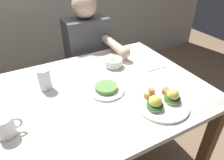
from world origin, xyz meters
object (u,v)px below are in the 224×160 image
object	(u,v)px
fork	(157,69)
coffee_mug	(6,126)
dining_table	(98,105)
fruit_bowl	(113,62)
side_plate	(106,89)
diner_person	(89,55)
eggs_benedict_plate	(162,102)
water_glass_near	(45,81)

from	to	relation	value
fork	coffee_mug	bearing A→B (deg)	-171.50
dining_table	fruit_bowl	bearing A→B (deg)	43.20
coffee_mug	fork	world-z (taller)	coffee_mug
side_plate	diner_person	world-z (taller)	diner_person
dining_table	side_plate	world-z (taller)	side_plate
fork	side_plate	distance (m)	0.41
eggs_benedict_plate	fork	world-z (taller)	eggs_benedict_plate
dining_table	diner_person	size ratio (longest dim) A/B	1.05
dining_table	water_glass_near	distance (m)	0.33
coffee_mug	diner_person	distance (m)	0.99
fruit_bowl	coffee_mug	size ratio (longest dim) A/B	1.08
fruit_bowl	fork	size ratio (longest dim) A/B	0.77
coffee_mug	diner_person	size ratio (longest dim) A/B	0.10
coffee_mug	side_plate	distance (m)	0.52
fruit_bowl	water_glass_near	world-z (taller)	water_glass_near
eggs_benedict_plate	fork	size ratio (longest dim) A/B	1.74
fork	diner_person	xyz separation A→B (m)	(-0.24, 0.57, -0.09)
water_glass_near	side_plate	world-z (taller)	water_glass_near
eggs_benedict_plate	side_plate	world-z (taller)	eggs_benedict_plate
fruit_bowl	water_glass_near	size ratio (longest dim) A/B	0.97
water_glass_near	fruit_bowl	bearing A→B (deg)	5.22
fruit_bowl	eggs_benedict_plate	bearing A→B (deg)	-87.16
coffee_mug	fork	distance (m)	0.93
fruit_bowl	water_glass_near	bearing A→B (deg)	-174.78
fruit_bowl	diner_person	xyz separation A→B (m)	(-0.01, 0.41, -0.12)
dining_table	water_glass_near	size ratio (longest dim) A/B	9.68
eggs_benedict_plate	fruit_bowl	world-z (taller)	eggs_benedict_plate
water_glass_near	diner_person	world-z (taller)	diner_person
eggs_benedict_plate	coffee_mug	xyz separation A→B (m)	(-0.70, 0.16, 0.03)
eggs_benedict_plate	coffee_mug	distance (m)	0.72
water_glass_near	side_plate	size ratio (longest dim) A/B	0.62
fork	fruit_bowl	bearing A→B (deg)	144.69
side_plate	coffee_mug	bearing A→B (deg)	-171.15
coffee_mug	eggs_benedict_plate	bearing A→B (deg)	-13.14
eggs_benedict_plate	diner_person	distance (m)	0.88
fruit_bowl	coffee_mug	world-z (taller)	coffee_mug
water_glass_near	fork	bearing A→B (deg)	-10.29
fork	dining_table	bearing A→B (deg)	-176.35
dining_table	fork	xyz separation A→B (m)	(0.44, 0.03, 0.11)
fruit_bowl	fork	world-z (taller)	fruit_bowl
fruit_bowl	side_plate	distance (m)	0.28
dining_table	side_plate	xyz separation A→B (m)	(0.04, -0.03, 0.12)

